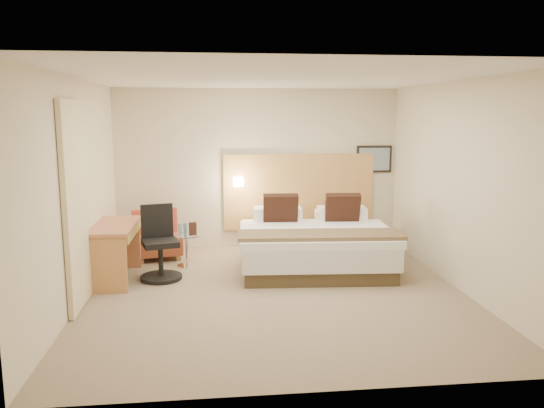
{
  "coord_description": "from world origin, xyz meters",
  "views": [
    {
      "loc": [
        -0.77,
        -6.48,
        2.25
      ],
      "look_at": [
        0.03,
        0.71,
        1.04
      ],
      "focal_mm": 35.0,
      "sensor_mm": 36.0,
      "label": 1
    }
  ],
  "objects": [
    {
      "name": "art_canvas",
      "position": [
        2.02,
        2.46,
        1.5
      ],
      "size": [
        0.54,
        0.01,
        0.39
      ],
      "primitive_type": "cube",
      "color": "gray",
      "rests_on": "wall_back"
    },
    {
      "name": "headboard_panel",
      "position": [
        0.7,
        2.47,
        0.95
      ],
      "size": [
        2.6,
        0.04,
        1.3
      ],
      "primitive_type": "cube",
      "color": "tan",
      "rests_on": "wall_back"
    },
    {
      "name": "menu_folder",
      "position": [
        -1.09,
        1.35,
        0.58
      ],
      "size": [
        0.12,
        0.06,
        0.19
      ],
      "primitive_type": "cube",
      "rotation": [
        0.0,
        0.0,
        0.14
      ],
      "color": "#3C2118",
      "rests_on": "side_table"
    },
    {
      "name": "ceiling",
      "position": [
        0.0,
        0.0,
        2.71
      ],
      "size": [
        4.8,
        5.0,
        0.02
      ],
      "primitive_type": "cube",
      "color": "white",
      "rests_on": "floor"
    },
    {
      "name": "lamp_arm",
      "position": [
        -0.35,
        2.42,
        1.15
      ],
      "size": [
        0.02,
        0.12,
        0.02
      ],
      "primitive_type": "cylinder",
      "rotation": [
        1.57,
        0.0,
        0.0
      ],
      "color": "white",
      "rests_on": "wall_back"
    },
    {
      "name": "desk",
      "position": [
        -2.11,
        0.79,
        0.62
      ],
      "size": [
        0.59,
        1.26,
        0.79
      ],
      "color": "#B06845",
      "rests_on": "floor"
    },
    {
      "name": "bed",
      "position": [
        0.71,
        1.17,
        0.35
      ],
      "size": [
        2.32,
        2.27,
        1.07
      ],
      "color": "#3F321F",
      "rests_on": "floor"
    },
    {
      "name": "wall_right",
      "position": [
        2.41,
        0.0,
        1.35
      ],
      "size": [
        0.02,
        5.0,
        2.7
      ],
      "primitive_type": "cube",
      "color": "beige",
      "rests_on": "floor"
    },
    {
      "name": "curtain",
      "position": [
        -2.36,
        -0.25,
        1.22
      ],
      "size": [
        0.06,
        0.9,
        2.42
      ],
      "primitive_type": "cube",
      "color": "beige",
      "rests_on": "wall_left"
    },
    {
      "name": "bottle_b",
      "position": [
        -1.2,
        1.42,
        0.57
      ],
      "size": [
        0.06,
        0.06,
        0.17
      ],
      "primitive_type": "cylinder",
      "rotation": [
        0.0,
        0.0,
        0.14
      ],
      "color": "#79A7BB",
      "rests_on": "side_table"
    },
    {
      "name": "floor",
      "position": [
        0.0,
        0.0,
        -0.01
      ],
      "size": [
        4.8,
        5.0,
        0.02
      ],
      "primitive_type": "cube",
      "color": "#826F57",
      "rests_on": "ground"
    },
    {
      "name": "bottle_a",
      "position": [
        -1.28,
        1.38,
        0.57
      ],
      "size": [
        0.06,
        0.06,
        0.17
      ],
      "primitive_type": "cylinder",
      "rotation": [
        0.0,
        0.0,
        0.14
      ],
      "color": "#86AFCF",
      "rests_on": "side_table"
    },
    {
      "name": "lamp_shade",
      "position": [
        -0.35,
        2.36,
        1.15
      ],
      "size": [
        0.15,
        0.15,
        0.15
      ],
      "primitive_type": "cube",
      "color": "#F6E5C0",
      "rests_on": "wall_back"
    },
    {
      "name": "wall_back",
      "position": [
        0.0,
        2.51,
        1.35
      ],
      "size": [
        4.8,
        0.02,
        2.7
      ],
      "primitive_type": "cube",
      "color": "beige",
      "rests_on": "floor"
    },
    {
      "name": "lounge_chair",
      "position": [
        -1.68,
        1.92,
        0.3
      ],
      "size": [
        0.84,
        0.77,
        0.75
      ],
      "color": "#BD7759",
      "rests_on": "floor"
    },
    {
      "name": "side_table",
      "position": [
        -1.19,
        1.35,
        0.27
      ],
      "size": [
        0.49,
        0.49,
        0.48
      ],
      "color": "white",
      "rests_on": "floor"
    },
    {
      "name": "desk_chair",
      "position": [
        -1.53,
        0.79,
        0.42
      ],
      "size": [
        0.7,
        0.7,
        1.02
      ],
      "color": "black",
      "rests_on": "floor"
    },
    {
      "name": "wall_left",
      "position": [
        -2.41,
        0.0,
        1.35
      ],
      "size": [
        0.02,
        5.0,
        2.7
      ],
      "primitive_type": "cube",
      "color": "beige",
      "rests_on": "floor"
    },
    {
      "name": "art_frame",
      "position": [
        2.02,
        2.48,
        1.5
      ],
      "size": [
        0.62,
        0.03,
        0.47
      ],
      "primitive_type": "cube",
      "color": "black",
      "rests_on": "wall_back"
    },
    {
      "name": "wall_front",
      "position": [
        0.0,
        -2.51,
        1.35
      ],
      "size": [
        4.8,
        0.02,
        2.7
      ],
      "primitive_type": "cube",
      "color": "beige",
      "rests_on": "floor"
    }
  ]
}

